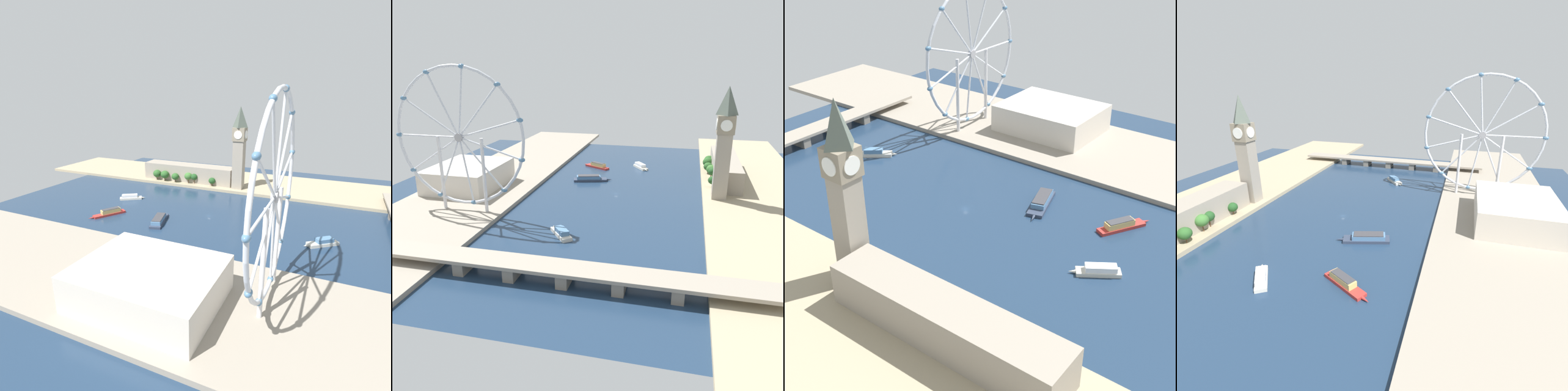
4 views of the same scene
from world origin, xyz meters
TOP-DOWN VIEW (x-y plane):
  - ground_plane at (0.00, 0.00)m, footprint 401.76×401.76m
  - riverbank_left at (-115.88, 0.00)m, footprint 90.00×520.00m
  - riverbank_right at (115.88, 0.00)m, footprint 90.00×520.00m
  - clock_tower at (-83.10, 0.38)m, footprint 13.93×13.93m
  - parliament_block at (-91.50, -62.49)m, footprint 22.00×109.75m
  - tree_row_embankment at (-78.50, -72.22)m, footprint 12.10×79.43m
  - ferris_wheel at (99.57, 72.27)m, footprint 99.54×3.20m
  - riverside_hall at (125.98, 19.06)m, footprint 54.80×69.46m
  - river_bridge at (0.00, 150.04)m, footprint 213.76×17.14m
  - tour_boat_0 at (30.57, -32.31)m, footprint 36.14×17.44m
  - tour_boat_1 at (19.44, 94.30)m, footprint 19.82×23.48m
  - tour_boat_2 at (33.93, -80.74)m, footprint 30.44×19.88m
  - tour_boat_3 at (-10.28, -89.65)m, footprint 17.58×23.25m

SIDE VIEW (x-z plane):
  - ground_plane at x=0.00m, z-range 0.00..0.00m
  - riverbank_left at x=-115.88m, z-range 0.00..3.00m
  - riverbank_right at x=115.88m, z-range 0.00..3.00m
  - tour_boat_1 at x=19.44m, z-range -0.54..4.77m
  - tour_boat_3 at x=-10.28m, z-range -0.36..4.63m
  - tour_boat_0 at x=30.57m, z-range -0.40..4.95m
  - tour_boat_2 at x=33.93m, z-range -0.54..5.18m
  - river_bridge at x=0.00m, z-range 2.15..11.26m
  - tree_row_embankment at x=-78.50m, z-range 4.30..16.81m
  - parliament_block at x=-91.50m, z-range 3.00..22.13m
  - riverside_hall at x=125.98m, z-range 3.00..22.33m
  - clock_tower at x=-83.10m, z-range 4.71..91.79m
  - ferris_wheel at x=99.57m, z-range 4.60..107.53m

